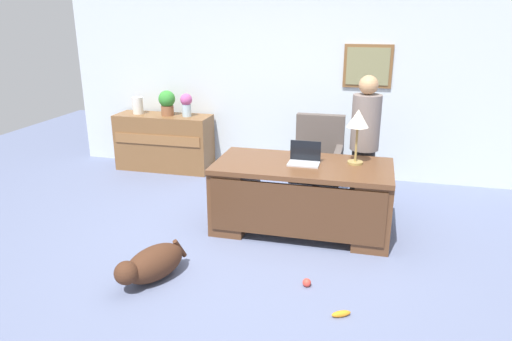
% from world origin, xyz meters
% --- Properties ---
extents(ground_plane, '(12.00, 12.00, 0.00)m').
position_xyz_m(ground_plane, '(0.00, 0.00, 0.00)').
color(ground_plane, slate).
extents(back_wall, '(7.00, 0.16, 2.70)m').
position_xyz_m(back_wall, '(0.01, 2.60, 1.35)').
color(back_wall, silver).
rests_on(back_wall, ground_plane).
extents(desk, '(1.83, 0.91, 0.74)m').
position_xyz_m(desk, '(0.29, 0.63, 0.40)').
color(desk, brown).
rests_on(desk, ground_plane).
extents(credenza, '(1.41, 0.50, 0.82)m').
position_xyz_m(credenza, '(-2.02, 2.25, 0.41)').
color(credenza, brown).
rests_on(credenza, ground_plane).
extents(armchair, '(0.60, 0.59, 1.03)m').
position_xyz_m(armchair, '(0.33, 1.65, 0.47)').
color(armchair, '#564C47').
rests_on(armchair, ground_plane).
extents(person_standing, '(0.32, 0.32, 1.59)m').
position_xyz_m(person_standing, '(0.88, 1.30, 0.82)').
color(person_standing, '#262323').
rests_on(person_standing, ground_plane).
extents(dog_lying, '(0.52, 0.72, 0.30)m').
position_xyz_m(dog_lying, '(-0.81, -0.69, 0.16)').
color(dog_lying, '#472819').
rests_on(dog_lying, ground_plane).
extents(laptop, '(0.32, 0.22, 0.22)m').
position_xyz_m(laptop, '(0.30, 0.68, 0.80)').
color(laptop, '#B2B5BA').
rests_on(laptop, desk).
extents(desk_lamp, '(0.22, 0.22, 0.57)m').
position_xyz_m(desk_lamp, '(0.81, 0.80, 1.18)').
color(desk_lamp, '#9E8447').
rests_on(desk_lamp, desk).
extents(vase_with_flowers, '(0.17, 0.17, 0.33)m').
position_xyz_m(vase_with_flowers, '(-1.64, 2.25, 1.01)').
color(vase_with_flowers, '#ADC9D7').
rests_on(vase_with_flowers, credenza).
extents(vase_empty, '(0.15, 0.15, 0.24)m').
position_xyz_m(vase_empty, '(-2.41, 2.25, 0.94)').
color(vase_empty, silver).
rests_on(vase_empty, credenza).
extents(potted_plant, '(0.24, 0.24, 0.36)m').
position_xyz_m(potted_plant, '(-1.94, 2.25, 1.02)').
color(potted_plant, brown).
rests_on(potted_plant, credenza).
extents(dog_toy_ball, '(0.07, 0.07, 0.07)m').
position_xyz_m(dog_toy_ball, '(0.52, -0.46, 0.04)').
color(dog_toy_ball, '#E53F33').
rests_on(dog_toy_ball, ground_plane).
extents(dog_toy_bone, '(0.16, 0.12, 0.05)m').
position_xyz_m(dog_toy_bone, '(0.83, -0.82, 0.03)').
color(dog_toy_bone, orange).
rests_on(dog_toy_bone, ground_plane).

